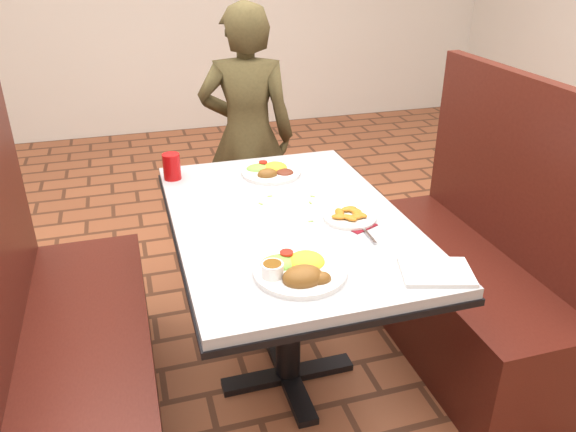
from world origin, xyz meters
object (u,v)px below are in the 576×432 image
object	(u,v)px
dining_table	(288,240)
plantain_plate	(350,216)
near_dinner_plate	(299,266)
far_dinner_plate	(271,169)
diner_person	(247,137)
red_tumbler	(172,166)
booth_bench_left	(72,351)
booth_bench_right	(467,280)

from	to	relation	value
dining_table	plantain_plate	bearing A→B (deg)	-22.83
near_dinner_plate	far_dinner_plate	size ratio (longest dim) A/B	1.13
diner_person	near_dinner_plate	size ratio (longest dim) A/B	4.99
dining_table	near_dinner_plate	world-z (taller)	near_dinner_plate
diner_person	far_dinner_plate	world-z (taller)	diner_person
dining_table	diner_person	xyz separation A→B (m)	(0.10, 1.08, 0.03)
red_tumbler	dining_table	bearing A→B (deg)	-52.72
diner_person	far_dinner_plate	bearing A→B (deg)	101.66
dining_table	far_dinner_plate	size ratio (longest dim) A/B	4.94
booth_bench_left	far_dinner_plate	distance (m)	1.03
near_dinner_plate	far_dinner_plate	bearing A→B (deg)	80.84
far_dinner_plate	plantain_plate	distance (m)	0.51
plantain_plate	red_tumbler	xyz separation A→B (m)	(-0.56, 0.55, 0.04)
dining_table	booth_bench_right	bearing A→B (deg)	0.00
near_dinner_plate	far_dinner_plate	distance (m)	0.79
dining_table	booth_bench_left	bearing A→B (deg)	180.00
dining_table	booth_bench_right	xyz separation A→B (m)	(0.80, 0.00, -0.32)
near_dinner_plate	red_tumbler	distance (m)	0.89
dining_table	plantain_plate	size ratio (longest dim) A/B	6.51
dining_table	far_dinner_plate	bearing A→B (deg)	83.63
dining_table	diner_person	size ratio (longest dim) A/B	0.88
dining_table	near_dinner_plate	xyz separation A→B (m)	(-0.08, -0.38, 0.13)
near_dinner_plate	red_tumbler	xyz separation A→B (m)	(-0.27, 0.85, 0.02)
near_dinner_plate	plantain_plate	xyz separation A→B (m)	(0.28, 0.30, -0.02)
dining_table	booth_bench_right	distance (m)	0.86
booth_bench_left	booth_bench_right	world-z (taller)	same
red_tumbler	near_dinner_plate	bearing A→B (deg)	-72.13
diner_person	plantain_plate	xyz separation A→B (m)	(0.10, -1.17, 0.07)
booth_bench_right	near_dinner_plate	distance (m)	1.06
booth_bench_right	red_tumbler	distance (m)	1.33
far_dinner_plate	plantain_plate	xyz separation A→B (m)	(0.16, -0.49, -0.01)
diner_person	far_dinner_plate	xyz separation A→B (m)	(-0.05, -0.68, 0.08)
dining_table	booth_bench_left	xyz separation A→B (m)	(-0.80, 0.00, -0.32)
plantain_plate	red_tumbler	bearing A→B (deg)	135.28
booth_bench_left	plantain_plate	bearing A→B (deg)	-4.85
near_dinner_plate	diner_person	bearing A→B (deg)	82.98
booth_bench_left	far_dinner_plate	bearing A→B (deg)	25.44
near_dinner_plate	far_dinner_plate	world-z (taller)	near_dinner_plate
near_dinner_plate	booth_bench_right	bearing A→B (deg)	23.48
booth_bench_right	near_dinner_plate	xyz separation A→B (m)	(-0.88, -0.38, 0.45)
booth_bench_left	dining_table	bearing A→B (deg)	0.00
far_dinner_plate	booth_bench_right	bearing A→B (deg)	-28.03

